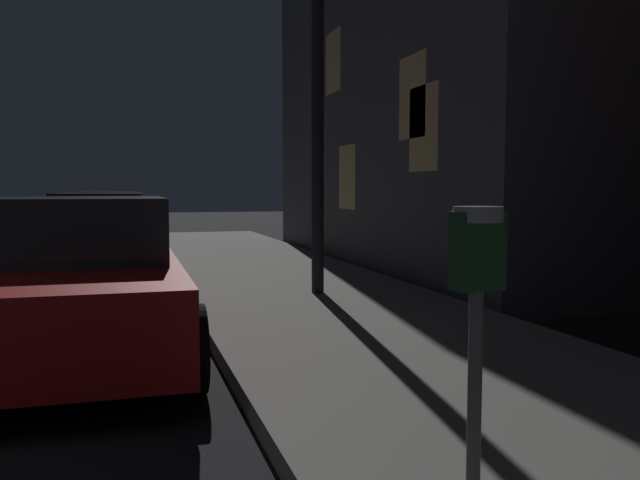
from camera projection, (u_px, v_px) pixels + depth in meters
name	position (u px, v px, depth m)	size (l,w,h in m)	color
sidewalk	(589.00, 458.00, 3.48)	(3.20, 36.00, 0.15)	slate
parking_meter	(476.00, 287.00, 2.51)	(0.19, 0.19, 1.29)	#59595B
car_red	(78.00, 280.00, 5.81)	(1.98, 4.26, 1.43)	maroon
car_yellow_cab	(101.00, 231.00, 12.31)	(2.14, 4.42, 1.43)	gold
car_blue	(108.00, 219.00, 17.63)	(2.18, 4.30, 1.43)	navy
street_lamp	(318.00, 24.00, 8.31)	(0.44, 0.44, 5.17)	black
building_mid	(529.00, 44.00, 13.09)	(7.66, 10.44, 8.79)	#4C4C56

